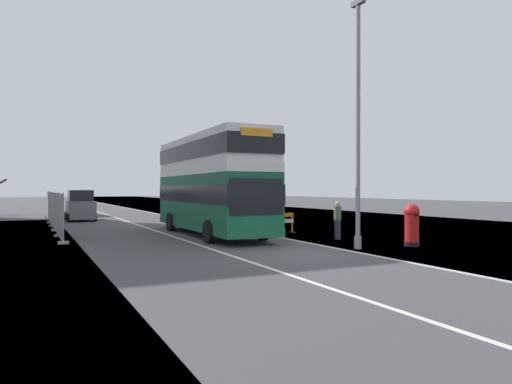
% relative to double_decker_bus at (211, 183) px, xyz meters
% --- Properties ---
extents(ground, '(140.00, 280.00, 0.10)m').
position_rel_double_decker_bus_xyz_m(ground, '(0.73, -8.10, -2.69)').
color(ground, '#424244').
extents(double_decker_bus, '(2.99, 11.23, 4.97)m').
position_rel_double_decker_bus_xyz_m(double_decker_bus, '(0.00, 0.00, 0.00)').
color(double_decker_bus, '#145638').
rests_on(double_decker_bus, ground).
extents(lamppost_foreground, '(0.29, 0.70, 9.71)m').
position_rel_double_decker_bus_xyz_m(lamppost_foreground, '(3.22, -7.76, 1.97)').
color(lamppost_foreground, gray).
rests_on(lamppost_foreground, ground).
extents(red_pillar_postbox, '(0.63, 0.63, 1.73)m').
position_rel_double_decker_bus_xyz_m(red_pillar_postbox, '(5.73, -8.06, -1.69)').
color(red_pillar_postbox, black).
rests_on(red_pillar_postbox, ground).
extents(roadworks_barrier, '(1.61, 0.76, 1.08)m').
position_rel_double_decker_bus_xyz_m(roadworks_barrier, '(3.50, -1.20, -1.98)').
color(roadworks_barrier, orange).
rests_on(roadworks_barrier, ground).
extents(construction_site_fence, '(0.44, 20.60, 2.18)m').
position_rel_double_decker_bus_xyz_m(construction_site_fence, '(-7.03, 9.19, -1.60)').
color(construction_site_fence, '#A8AAAD').
rests_on(construction_site_fence, ground).
extents(car_oncoming_near, '(2.00, 4.29, 2.26)m').
position_rel_double_decker_bus_xyz_m(car_oncoming_near, '(-4.92, 14.48, -1.59)').
color(car_oncoming_near, slate).
rests_on(car_oncoming_near, ground).
extents(car_receding_mid, '(2.03, 4.47, 2.19)m').
position_rel_double_decker_bus_xyz_m(car_receding_mid, '(-4.36, 21.24, -1.61)').
color(car_receding_mid, gray).
rests_on(car_receding_mid, ground).
extents(pedestrian_at_kerb, '(0.34, 0.34, 1.77)m').
position_rel_double_decker_bus_xyz_m(pedestrian_at_kerb, '(4.54, -4.61, -1.75)').
color(pedestrian_at_kerb, '#2D3342').
rests_on(pedestrian_at_kerb, ground).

